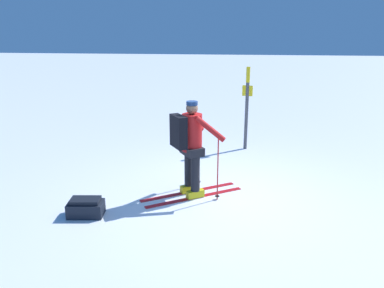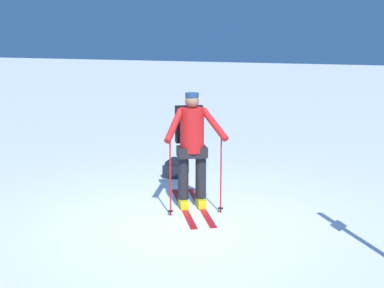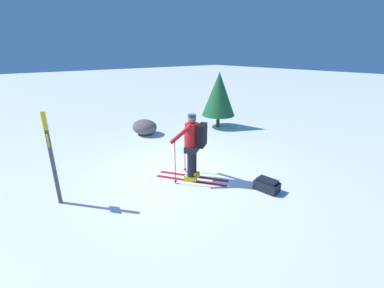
# 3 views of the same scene
# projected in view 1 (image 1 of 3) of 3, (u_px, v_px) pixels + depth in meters

# --- Properties ---
(ground_plane) EXTENTS (80.00, 80.00, 0.00)m
(ground_plane) POSITION_uv_depth(u_px,v_px,m) (222.00, 195.00, 6.39)
(ground_plane) COLOR white
(skier) EXTENTS (1.67, 1.26, 1.62)m
(skier) POSITION_uv_depth(u_px,v_px,m) (190.00, 143.00, 6.13)
(skier) COLOR red
(skier) RESTS_ON ground_plane
(dropped_backpack) EXTENTS (0.56, 0.38, 0.28)m
(dropped_backpack) POSITION_uv_depth(u_px,v_px,m) (86.00, 208.00, 5.66)
(dropped_backpack) COLOR black
(dropped_backpack) RESTS_ON ground_plane
(trail_marker) EXTENTS (0.24, 0.09, 1.92)m
(trail_marker) POSITION_uv_depth(u_px,v_px,m) (247.00, 101.00, 8.60)
(trail_marker) COLOR #4C4C51
(trail_marker) RESTS_ON ground_plane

